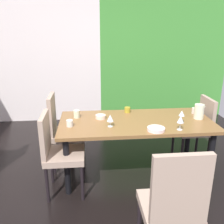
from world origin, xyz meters
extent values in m
cube|color=black|center=(0.00, 0.00, -0.01)|extent=(5.61, 5.33, 0.02)
cube|color=white|center=(-1.32, 2.62, 1.39)|extent=(2.97, 0.10, 2.79)
cube|color=#429238|center=(1.49, 2.62, 1.39)|extent=(2.64, 0.10, 2.79)
cube|color=brown|center=(0.49, 0.40, 0.73)|extent=(1.89, 0.90, 0.04)
cylinder|color=black|center=(-0.35, 0.75, 0.35)|extent=(0.07, 0.07, 0.71)
cylinder|color=black|center=(1.34, 0.75, 0.35)|extent=(0.07, 0.07, 0.71)
cylinder|color=black|center=(-0.35, 0.05, 0.35)|extent=(0.07, 0.07, 0.71)
cylinder|color=black|center=(1.34, 0.05, 0.35)|extent=(0.07, 0.07, 0.71)
cube|color=tan|center=(1.36, 0.69, 0.47)|extent=(0.44, 0.44, 0.07)
cube|color=tan|center=(1.56, 0.69, 0.70)|extent=(0.05, 0.42, 0.46)
cylinder|color=black|center=(1.17, 0.50, 0.22)|extent=(0.04, 0.04, 0.44)
cylinder|color=black|center=(1.17, 0.88, 0.22)|extent=(0.04, 0.04, 0.44)
cylinder|color=black|center=(1.55, 0.50, 0.22)|extent=(0.04, 0.04, 0.44)
cylinder|color=black|center=(1.55, 0.88, 0.22)|extent=(0.04, 0.04, 0.44)
cube|color=tan|center=(-0.38, 0.69, 0.47)|extent=(0.44, 0.44, 0.07)
cube|color=tan|center=(-0.58, 0.69, 0.75)|extent=(0.05, 0.42, 0.55)
cylinder|color=black|center=(-0.19, 0.88, 0.22)|extent=(0.04, 0.04, 0.44)
cylinder|color=black|center=(-0.19, 0.50, 0.22)|extent=(0.04, 0.04, 0.44)
cylinder|color=black|center=(-0.57, 0.88, 0.22)|extent=(0.04, 0.04, 0.44)
cylinder|color=black|center=(-0.57, 0.50, 0.22)|extent=(0.04, 0.04, 0.44)
cube|color=tan|center=(0.52, -0.87, 0.47)|extent=(0.44, 0.44, 0.07)
cube|color=tan|center=(0.52, -1.07, 0.77)|extent=(0.42, 0.05, 0.59)
cylinder|color=black|center=(0.33, -0.68, 0.22)|extent=(0.04, 0.04, 0.44)
cylinder|color=black|center=(0.71, -0.68, 0.22)|extent=(0.04, 0.04, 0.44)
cube|color=tan|center=(-0.38, 0.10, 0.47)|extent=(0.44, 0.44, 0.07)
cube|color=tan|center=(-0.58, 0.10, 0.72)|extent=(0.05, 0.42, 0.50)
cylinder|color=black|center=(-0.19, 0.29, 0.22)|extent=(0.04, 0.04, 0.44)
cylinder|color=black|center=(-0.19, -0.09, 0.22)|extent=(0.04, 0.04, 0.44)
cylinder|color=black|center=(-0.57, 0.29, 0.22)|extent=(0.04, 0.04, 0.44)
cylinder|color=black|center=(-0.57, -0.09, 0.22)|extent=(0.04, 0.04, 0.44)
cylinder|color=silver|center=(1.02, 0.26, 0.75)|extent=(0.06, 0.06, 0.00)
cylinder|color=silver|center=(1.02, 0.26, 0.80)|extent=(0.01, 0.01, 0.09)
cone|color=silver|center=(1.02, 0.26, 0.87)|extent=(0.07, 0.07, 0.07)
cylinder|color=silver|center=(0.15, 0.23, 0.75)|extent=(0.06, 0.06, 0.00)
cylinder|color=silver|center=(0.15, 0.23, 0.78)|extent=(0.01, 0.01, 0.06)
cone|color=silver|center=(0.15, 0.23, 0.85)|extent=(0.08, 0.08, 0.08)
cylinder|color=silver|center=(0.93, 0.06, 0.75)|extent=(0.06, 0.06, 0.00)
cylinder|color=silver|center=(0.93, 0.06, 0.79)|extent=(0.01, 0.01, 0.08)
cone|color=silver|center=(0.93, 0.06, 0.87)|extent=(0.08, 0.08, 0.08)
cylinder|color=#F6D9D6|center=(0.66, 0.06, 0.77)|extent=(0.20, 0.20, 0.04)
cylinder|color=beige|center=(0.06, 0.52, 0.77)|extent=(0.13, 0.13, 0.05)
cylinder|color=#A99728|center=(0.43, 0.73, 0.78)|extent=(0.08, 0.08, 0.07)
cylinder|color=beige|center=(1.33, 0.59, 0.79)|extent=(0.08, 0.08, 0.08)
cylinder|color=silver|center=(-0.32, 0.28, 0.79)|extent=(0.08, 0.08, 0.08)
cylinder|color=beige|center=(-0.25, 0.58, 0.80)|extent=(0.08, 0.08, 0.10)
cylinder|color=beige|center=(1.30, 0.39, 0.84)|extent=(0.12, 0.12, 0.19)
cone|color=beige|center=(1.35, 0.39, 0.92)|extent=(0.04, 0.04, 0.03)
camera|label=1|loc=(-0.08, -2.47, 1.84)|focal=40.00mm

